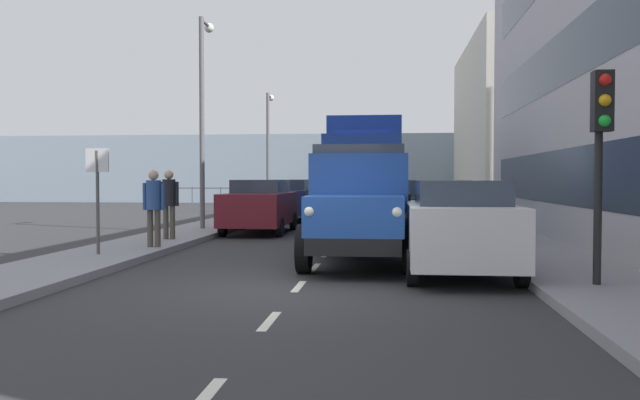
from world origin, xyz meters
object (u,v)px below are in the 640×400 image
(car_navy_oppositeside_1, at_px, (290,199))
(traffic_light_near, at_px, (601,130))
(lorry_cargo_blue, at_px, (366,170))
(pedestrian_in_dark_coat, at_px, (154,201))
(car_white_kerbside_near, at_px, (459,226))
(street_sign, at_px, (97,182))
(truck_vintage_blue, at_px, (359,207))
(car_teal_kerbside_1, at_px, (437,211))
(car_black_oppositeside_2, at_px, (308,196))
(lamp_post_far, at_px, (269,140))
(car_maroon_oppositeside_0, at_px, (260,205))
(lamp_post_promenade, at_px, (203,104))
(pedestrian_by_lamp, at_px, (169,198))

(car_navy_oppositeside_1, xyz_separation_m, traffic_light_near, (-7.30, 16.97, 1.58))
(lorry_cargo_blue, xyz_separation_m, pedestrian_in_dark_coat, (4.65, 8.83, -0.86))
(car_white_kerbside_near, xyz_separation_m, street_sign, (7.41, -1.35, 0.79))
(truck_vintage_blue, xyz_separation_m, car_teal_kerbside_1, (-1.85, -4.23, -0.28))
(truck_vintage_blue, bearing_deg, car_black_oppositeside_2, -79.82)
(car_white_kerbside_near, height_order, lamp_post_far, lamp_post_far)
(car_white_kerbside_near, relative_size, car_maroon_oppositeside_0, 0.91)
(car_teal_kerbside_1, distance_m, car_black_oppositeside_2, 16.48)
(traffic_light_near, distance_m, street_sign, 9.84)
(truck_vintage_blue, relative_size, car_teal_kerbside_1, 1.32)
(truck_vintage_blue, relative_size, street_sign, 2.51)
(car_black_oppositeside_2, bearing_deg, car_white_kerbside_near, 104.34)
(car_black_oppositeside_2, bearing_deg, lamp_post_promenade, 81.37)
(car_maroon_oppositeside_0, xyz_separation_m, pedestrian_by_lamp, (1.66, 3.99, 0.34))
(pedestrian_by_lamp, relative_size, street_sign, 0.81)
(truck_vintage_blue, bearing_deg, car_navy_oppositeside_1, -75.60)
(pedestrian_in_dark_coat, xyz_separation_m, lamp_post_promenade, (0.52, -5.95, 2.97))
(pedestrian_by_lamp, height_order, street_sign, street_sign)
(car_maroon_oppositeside_0, bearing_deg, lamp_post_far, -80.65)
(lamp_post_promenade, relative_size, street_sign, 3.03)
(truck_vintage_blue, distance_m, car_black_oppositeside_2, 20.12)
(car_white_kerbside_near, distance_m, pedestrian_in_dark_coat, 7.35)
(car_teal_kerbside_1, relative_size, street_sign, 1.90)
(car_maroon_oppositeside_0, relative_size, car_navy_oppositeside_1, 1.01)
(car_black_oppositeside_2, xyz_separation_m, pedestrian_in_dark_coat, (1.34, 18.26, 0.32))
(lorry_cargo_blue, xyz_separation_m, lamp_post_promenade, (5.17, 2.88, 2.11))
(car_teal_kerbside_1, relative_size, pedestrian_in_dark_coat, 2.37)
(car_teal_kerbside_1, xyz_separation_m, street_sign, (7.41, 4.24, 0.79))
(truck_vintage_blue, relative_size, lamp_post_promenade, 0.83)
(car_teal_kerbside_1, bearing_deg, car_navy_oppositeside_1, -60.62)
(car_maroon_oppositeside_0, bearing_deg, street_sign, 75.09)
(car_navy_oppositeside_1, distance_m, lamp_post_far, 7.09)
(car_black_oppositeside_2, distance_m, pedestrian_in_dark_coat, 18.31)
(truck_vintage_blue, bearing_deg, pedestrian_by_lamp, -33.99)
(truck_vintage_blue, height_order, street_sign, truck_vintage_blue)
(car_maroon_oppositeside_0, distance_m, street_sign, 7.81)
(lamp_post_far, bearing_deg, truck_vintage_blue, 105.68)
(car_maroon_oppositeside_0, bearing_deg, pedestrian_by_lamp, 67.43)
(lorry_cargo_blue, height_order, car_teal_kerbside_1, lorry_cargo_blue)
(street_sign, bearing_deg, car_white_kerbside_near, 169.65)
(car_maroon_oppositeside_0, height_order, car_black_oppositeside_2, same)
(lorry_cargo_blue, relative_size, car_black_oppositeside_2, 1.86)
(truck_vintage_blue, bearing_deg, car_teal_kerbside_1, -113.64)
(car_teal_kerbside_1, distance_m, traffic_light_near, 7.77)
(car_black_oppositeside_2, bearing_deg, car_navy_oppositeside_1, 90.00)
(pedestrian_by_lamp, distance_m, lamp_post_promenade, 4.95)
(car_teal_kerbside_1, bearing_deg, pedestrian_by_lamp, 5.81)
(lamp_post_promenade, height_order, street_sign, lamp_post_promenade)
(lorry_cargo_blue, bearing_deg, car_maroon_oppositeside_0, 40.91)
(car_navy_oppositeside_1, height_order, traffic_light_near, traffic_light_near)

